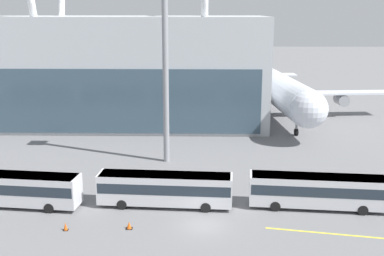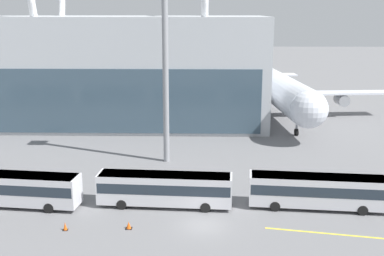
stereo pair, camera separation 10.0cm
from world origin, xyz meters
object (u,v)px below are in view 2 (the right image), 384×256
at_px(airliner_at_gate_far, 279,89).
at_px(shuttle_bus_2, 165,187).
at_px(floodlight_mast, 165,49).
at_px(traffic_cone_1, 129,225).
at_px(shuttle_bus_1, 13,187).
at_px(traffic_cone_0, 65,226).
at_px(shuttle_bus_3, 318,190).

bearing_deg(airliner_at_gate_far, shuttle_bus_2, -28.24).
bearing_deg(floodlight_mast, traffic_cone_1, -95.59).
distance_m(shuttle_bus_1, shuttle_bus_2, 15.12).
bearing_deg(shuttle_bus_1, traffic_cone_0, -32.96).
bearing_deg(shuttle_bus_2, shuttle_bus_1, -175.12).
distance_m(shuttle_bus_3, floodlight_mast, 25.24).
distance_m(airliner_at_gate_far, shuttle_bus_2, 44.23).
bearing_deg(shuttle_bus_2, traffic_cone_0, -142.58).
distance_m(floodlight_mast, traffic_cone_0, 25.94).
relative_size(shuttle_bus_1, traffic_cone_0, 18.27).
xyz_separation_m(shuttle_bus_1, floodlight_mast, (14.19, 15.01, 12.54)).
xyz_separation_m(floodlight_mast, traffic_cone_0, (-7.59, -20.38, -14.13)).
distance_m(shuttle_bus_2, floodlight_mast, 19.34).
relative_size(shuttle_bus_2, shuttle_bus_3, 1.00).
distance_m(shuttle_bus_1, floodlight_mast, 24.16).
xyz_separation_m(shuttle_bus_1, shuttle_bus_2, (15.11, 0.31, 0.00)).
height_order(airliner_at_gate_far, traffic_cone_1, airliner_at_gate_far).
bearing_deg(traffic_cone_0, airliner_at_gate_far, 60.76).
distance_m(shuttle_bus_1, traffic_cone_0, 8.66).
height_order(shuttle_bus_2, traffic_cone_0, shuttle_bus_2).
xyz_separation_m(airliner_at_gate_far, shuttle_bus_3, (-2.24, -40.77, -3.39)).
bearing_deg(traffic_cone_1, shuttle_bus_3, 15.61).
relative_size(shuttle_bus_3, floodlight_mast, 0.54).
height_order(airliner_at_gate_far, shuttle_bus_1, airliner_at_gate_far).
distance_m(traffic_cone_0, traffic_cone_1, 5.66).
distance_m(floodlight_mast, traffic_cone_1, 24.55).
relative_size(floodlight_mast, traffic_cone_0, 34.06).
relative_size(airliner_at_gate_far, shuttle_bus_2, 3.22).
bearing_deg(shuttle_bus_2, airliner_at_gate_far, 70.54).
bearing_deg(shuttle_bus_1, shuttle_bus_2, 7.35).
distance_m(airliner_at_gate_far, floodlight_mast, 32.94).
height_order(shuttle_bus_1, floodlight_mast, floodlight_mast).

